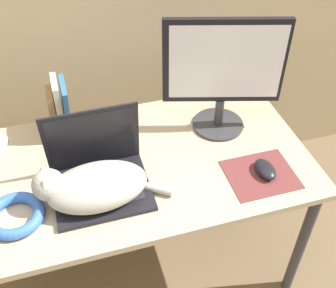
{
  "coord_description": "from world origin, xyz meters",
  "views": [
    {
      "loc": [
        -0.22,
        -0.78,
        1.85
      ],
      "look_at": [
        0.11,
        0.33,
        0.8
      ],
      "focal_mm": 45.0,
      "sensor_mm": 36.0,
      "label": 1
    }
  ],
  "objects_px": {
    "laptop": "(99,175)",
    "computer_mouse": "(265,169)",
    "book_row": "(60,110)",
    "cable_coil": "(15,215)",
    "webcam": "(127,109)",
    "external_monitor": "(223,72)",
    "cat": "(92,186)"
  },
  "relations": [
    {
      "from": "book_row",
      "to": "webcam",
      "type": "xyz_separation_m",
      "value": [
        0.27,
        0.01,
        -0.07
      ]
    },
    {
      "from": "computer_mouse",
      "to": "webcam",
      "type": "height_order",
      "value": "webcam"
    },
    {
      "from": "computer_mouse",
      "to": "book_row",
      "type": "xyz_separation_m",
      "value": [
        -0.7,
        0.45,
        0.09
      ]
    },
    {
      "from": "webcam",
      "to": "external_monitor",
      "type": "bearing_deg",
      "value": -23.36
    },
    {
      "from": "laptop",
      "to": "cable_coil",
      "type": "distance_m",
      "value": 0.31
    },
    {
      "from": "cat",
      "to": "external_monitor",
      "type": "xyz_separation_m",
      "value": [
        0.57,
        0.26,
        0.19
      ]
    },
    {
      "from": "computer_mouse",
      "to": "cable_coil",
      "type": "bearing_deg",
      "value": 177.21
    },
    {
      "from": "cat",
      "to": "book_row",
      "type": "xyz_separation_m",
      "value": [
        -0.06,
        0.4,
        0.04
      ]
    },
    {
      "from": "book_row",
      "to": "cable_coil",
      "type": "xyz_separation_m",
      "value": [
        -0.21,
        -0.41,
        -0.1
      ]
    },
    {
      "from": "external_monitor",
      "to": "webcam",
      "type": "relative_size",
      "value": 6.13
    },
    {
      "from": "laptop",
      "to": "computer_mouse",
      "type": "xyz_separation_m",
      "value": [
        0.6,
        -0.12,
        -0.03
      ]
    },
    {
      "from": "cable_coil",
      "to": "webcam",
      "type": "relative_size",
      "value": 2.51
    },
    {
      "from": "laptop",
      "to": "webcam",
      "type": "distance_m",
      "value": 0.39
    },
    {
      "from": "laptop",
      "to": "cat",
      "type": "distance_m",
      "value": 0.08
    },
    {
      "from": "book_row",
      "to": "cable_coil",
      "type": "bearing_deg",
      "value": -116.62
    },
    {
      "from": "laptop",
      "to": "computer_mouse",
      "type": "distance_m",
      "value": 0.61
    },
    {
      "from": "computer_mouse",
      "to": "cable_coil",
      "type": "xyz_separation_m",
      "value": [
        -0.9,
        0.04,
        -0.0
      ]
    },
    {
      "from": "external_monitor",
      "to": "laptop",
      "type": "bearing_deg",
      "value": -159.88
    },
    {
      "from": "laptop",
      "to": "cat",
      "type": "height_order",
      "value": "laptop"
    },
    {
      "from": "computer_mouse",
      "to": "webcam",
      "type": "relative_size",
      "value": 1.4
    },
    {
      "from": "laptop",
      "to": "webcam",
      "type": "height_order",
      "value": "laptop"
    },
    {
      "from": "laptop",
      "to": "cable_coil",
      "type": "height_order",
      "value": "laptop"
    },
    {
      "from": "cat",
      "to": "book_row",
      "type": "distance_m",
      "value": 0.41
    },
    {
      "from": "computer_mouse",
      "to": "cat",
      "type": "bearing_deg",
      "value": 175.39
    },
    {
      "from": "external_monitor",
      "to": "webcam",
      "type": "xyz_separation_m",
      "value": [
        -0.36,
        0.16,
        -0.22
      ]
    },
    {
      "from": "external_monitor",
      "to": "computer_mouse",
      "type": "xyz_separation_m",
      "value": [
        0.07,
        -0.31,
        -0.24
      ]
    },
    {
      "from": "book_row",
      "to": "webcam",
      "type": "bearing_deg",
      "value": 2.89
    },
    {
      "from": "cat",
      "to": "external_monitor",
      "type": "height_order",
      "value": "external_monitor"
    },
    {
      "from": "cable_coil",
      "to": "external_monitor",
      "type": "bearing_deg",
      "value": 17.81
    },
    {
      "from": "cat",
      "to": "cable_coil",
      "type": "bearing_deg",
      "value": -178.44
    },
    {
      "from": "laptop",
      "to": "external_monitor",
      "type": "distance_m",
      "value": 0.61
    },
    {
      "from": "cat",
      "to": "cable_coil",
      "type": "distance_m",
      "value": 0.27
    }
  ]
}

